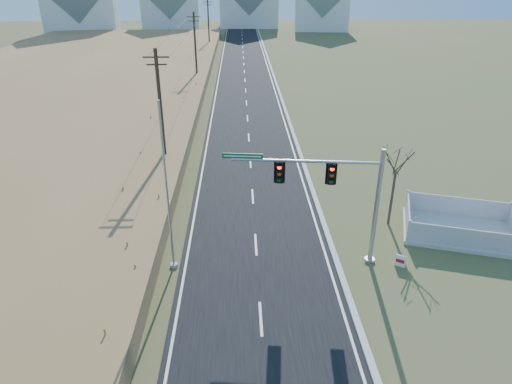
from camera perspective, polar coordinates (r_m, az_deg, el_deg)
name	(u,v)px	position (r m, az deg, el deg)	size (l,w,h in m)	color
ground	(259,291)	(22.29, 0.36, -12.24)	(260.00, 260.00, 0.00)	#4A5328
road	(245,74)	(68.88, -1.44, 14.48)	(8.00, 180.00, 0.06)	black
curb	(273,74)	(69.04, 2.12, 14.55)	(0.30, 180.00, 0.18)	#B2AFA8
reed_marsh	(53,87)	(63.38, -24.07, 11.85)	(38.00, 110.00, 1.30)	#976F44
utility_pole_near	(161,110)	(34.22, -11.82, 10.02)	(1.80, 0.26, 9.00)	#422D1E
utility_pole_mid	(195,47)	(63.41, -7.59, 17.54)	(1.80, 0.26, 9.00)	#422D1E
utility_pole_far	(208,23)	(93.11, -5.96, 20.27)	(1.80, 0.26, 9.00)	#422D1E
condo_nnw	(170,0)	(126.85, -10.70, 22.51)	(14.93, 11.17, 17.03)	silver
condo_ne	(322,1)	(123.44, 8.25, 22.54)	(14.12, 10.51, 16.52)	silver
traffic_signal_mast	(341,193)	(22.76, 10.52, -0.10)	(7.86, 1.13, 6.28)	#9EA0A5
fence_enclosure	(459,229)	(28.99, 24.03, -4.27)	(7.14, 5.87, 1.41)	#B7B5AD
open_sign	(400,261)	(24.80, 17.58, -8.21)	(0.48, 0.33, 0.67)	white
flagpole	(168,207)	(22.45, -10.89, -1.84)	(0.39, 0.39, 8.73)	#B7B5AD
bare_tree	(397,160)	(27.00, 17.26, 3.84)	(1.94, 1.94, 5.14)	#4C3F33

